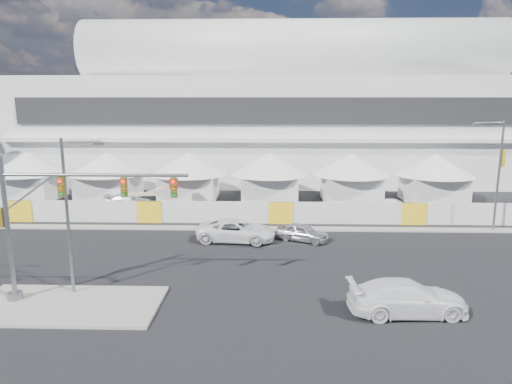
{
  "coord_description": "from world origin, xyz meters",
  "views": [
    {
      "loc": [
        4.93,
        -25.81,
        10.98
      ],
      "look_at": [
        3.89,
        10.0,
        3.81
      ],
      "focal_mm": 32.0,
      "sensor_mm": 36.0,
      "label": 1
    }
  ],
  "objects_px": {
    "pickup_curb": "(236,231)",
    "pickup_near": "(407,298)",
    "traffic_mast": "(45,222)",
    "streetlight_median": "(71,206)",
    "lot_car_b": "(482,211)",
    "streetlight_curb": "(497,168)",
    "sedan_silver": "(302,232)",
    "boom_lift": "(135,204)",
    "lot_car_a": "(395,207)",
    "lot_car_c": "(129,201)"
  },
  "relations": [
    {
      "from": "sedan_silver",
      "to": "streetlight_median",
      "type": "xyz_separation_m",
      "value": [
        -13.71,
        -10.68,
        4.54
      ]
    },
    {
      "from": "boom_lift",
      "to": "pickup_near",
      "type": "bearing_deg",
      "value": -54.22
    },
    {
      "from": "lot_car_b",
      "to": "streetlight_curb",
      "type": "relative_size",
      "value": 0.46
    },
    {
      "from": "lot_car_a",
      "to": "traffic_mast",
      "type": "bearing_deg",
      "value": 133.92
    },
    {
      "from": "lot_car_c",
      "to": "traffic_mast",
      "type": "height_order",
      "value": "traffic_mast"
    },
    {
      "from": "sedan_silver",
      "to": "streetlight_median",
      "type": "height_order",
      "value": "streetlight_median"
    },
    {
      "from": "streetlight_median",
      "to": "streetlight_curb",
      "type": "distance_m",
      "value": 33.14
    },
    {
      "from": "lot_car_b",
      "to": "boom_lift",
      "type": "relative_size",
      "value": 0.65
    },
    {
      "from": "sedan_silver",
      "to": "streetlight_curb",
      "type": "xyz_separation_m",
      "value": [
        16.35,
        3.26,
        4.77
      ]
    },
    {
      "from": "sedan_silver",
      "to": "lot_car_b",
      "type": "xyz_separation_m",
      "value": [
        17.38,
        7.32,
        0.04
      ]
    },
    {
      "from": "pickup_curb",
      "to": "lot_car_a",
      "type": "height_order",
      "value": "pickup_curb"
    },
    {
      "from": "pickup_curb",
      "to": "streetlight_curb",
      "type": "bearing_deg",
      "value": -76.27
    },
    {
      "from": "pickup_near",
      "to": "boom_lift",
      "type": "bearing_deg",
      "value": 40.57
    },
    {
      "from": "pickup_near",
      "to": "sedan_silver",
      "type": "bearing_deg",
      "value": 16.72
    },
    {
      "from": "pickup_curb",
      "to": "lot_car_c",
      "type": "distance_m",
      "value": 16.59
    },
    {
      "from": "sedan_silver",
      "to": "pickup_curb",
      "type": "bearing_deg",
      "value": 116.88
    },
    {
      "from": "lot_car_b",
      "to": "lot_car_c",
      "type": "bearing_deg",
      "value": 55.72
    },
    {
      "from": "sedan_silver",
      "to": "lot_car_a",
      "type": "relative_size",
      "value": 1.01
    },
    {
      "from": "streetlight_curb",
      "to": "boom_lift",
      "type": "relative_size",
      "value": 1.41
    },
    {
      "from": "lot_car_c",
      "to": "boom_lift",
      "type": "bearing_deg",
      "value": -145.88
    },
    {
      "from": "traffic_mast",
      "to": "boom_lift",
      "type": "bearing_deg",
      "value": 93.48
    },
    {
      "from": "streetlight_curb",
      "to": "lot_car_c",
      "type": "bearing_deg",
      "value": 166.83
    },
    {
      "from": "traffic_mast",
      "to": "streetlight_median",
      "type": "relative_size",
      "value": 1.16
    },
    {
      "from": "sedan_silver",
      "to": "streetlight_curb",
      "type": "bearing_deg",
      "value": -54.2
    },
    {
      "from": "traffic_mast",
      "to": "streetlight_curb",
      "type": "xyz_separation_m",
      "value": [
        31.09,
        14.99,
        0.9
      ]
    },
    {
      "from": "boom_lift",
      "to": "traffic_mast",
      "type": "bearing_deg",
      "value": -94.59
    },
    {
      "from": "traffic_mast",
      "to": "lot_car_c",
      "type": "bearing_deg",
      "value": 96.54
    },
    {
      "from": "lot_car_c",
      "to": "boom_lift",
      "type": "xyz_separation_m",
      "value": [
        1.37,
        -2.31,
        0.2
      ]
    },
    {
      "from": "sedan_silver",
      "to": "lot_car_a",
      "type": "distance_m",
      "value": 13.57
    },
    {
      "from": "pickup_near",
      "to": "lot_car_b",
      "type": "xyz_separation_m",
      "value": [
        12.8,
        19.89,
        -0.15
      ]
    },
    {
      "from": "sedan_silver",
      "to": "lot_car_c",
      "type": "distance_m",
      "value": 20.63
    },
    {
      "from": "lot_car_a",
      "to": "streetlight_curb",
      "type": "height_order",
      "value": "streetlight_curb"
    },
    {
      "from": "lot_car_a",
      "to": "boom_lift",
      "type": "height_order",
      "value": "boom_lift"
    },
    {
      "from": "pickup_near",
      "to": "streetlight_median",
      "type": "xyz_separation_m",
      "value": [
        -18.28,
        1.9,
        4.35
      ]
    },
    {
      "from": "pickup_near",
      "to": "lot_car_b",
      "type": "relative_size",
      "value": 1.42
    },
    {
      "from": "sedan_silver",
      "to": "streetlight_curb",
      "type": "height_order",
      "value": "streetlight_curb"
    },
    {
      "from": "pickup_curb",
      "to": "pickup_near",
      "type": "distance_m",
      "value": 15.81
    },
    {
      "from": "pickup_curb",
      "to": "lot_car_a",
      "type": "bearing_deg",
      "value": -53.16
    },
    {
      "from": "pickup_curb",
      "to": "traffic_mast",
      "type": "relative_size",
      "value": 0.6
    },
    {
      "from": "pickup_curb",
      "to": "streetlight_curb",
      "type": "relative_size",
      "value": 0.66
    },
    {
      "from": "streetlight_median",
      "to": "streetlight_curb",
      "type": "xyz_separation_m",
      "value": [
        30.06,
        13.94,
        0.23
      ]
    },
    {
      "from": "lot_car_c",
      "to": "streetlight_curb",
      "type": "bearing_deg",
      "value": -99.75
    },
    {
      "from": "traffic_mast",
      "to": "streetlight_curb",
      "type": "height_order",
      "value": "streetlight_curb"
    },
    {
      "from": "lot_car_b",
      "to": "traffic_mast",
      "type": "distance_m",
      "value": 37.54
    },
    {
      "from": "sedan_silver",
      "to": "traffic_mast",
      "type": "xyz_separation_m",
      "value": [
        -14.74,
        -11.73,
        3.87
      ]
    },
    {
      "from": "pickup_near",
      "to": "boom_lift",
      "type": "height_order",
      "value": "boom_lift"
    },
    {
      "from": "pickup_near",
      "to": "streetlight_median",
      "type": "distance_m",
      "value": 18.89
    },
    {
      "from": "pickup_near",
      "to": "lot_car_a",
      "type": "distance_m",
      "value": 22.53
    },
    {
      "from": "sedan_silver",
      "to": "pickup_curb",
      "type": "height_order",
      "value": "pickup_curb"
    },
    {
      "from": "lot_car_c",
      "to": "streetlight_curb",
      "type": "xyz_separation_m",
      "value": [
        33.71,
        -7.89,
        4.77
      ]
    }
  ]
}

